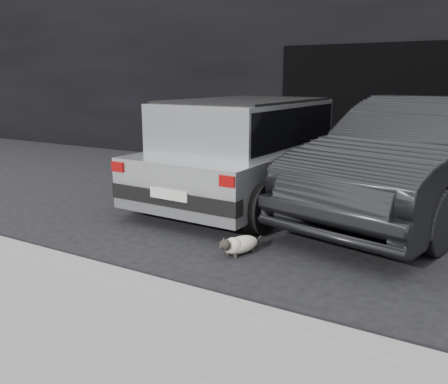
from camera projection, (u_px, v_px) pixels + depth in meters
The scene contains 9 objects.
ground at pixel (232, 216), 6.83m from camera, with size 80.00×80.00×0.00m, color black.
building_facade at pixel (401, 53), 10.77m from camera, with size 34.00×4.00×5.00m, color black.
garage_opening at pixel (376, 111), 9.37m from camera, with size 4.00×0.10×2.60m, color black.
curb at pixel (185, 298), 4.15m from camera, with size 18.00×0.25×0.12m, color gray.
sidewalk at pixel (81, 369), 3.14m from camera, with size 18.00×2.20×0.11m, color gray.
silver_hatchback at pixel (250, 146), 7.57m from camera, with size 2.29×4.45×1.62m.
second_car at pixel (421, 158), 6.69m from camera, with size 1.78×5.10×1.68m, color black.
cat_siamese at pixel (238, 245), 5.32m from camera, with size 0.36×0.70×0.25m.
cat_white at pixel (183, 204), 6.76m from camera, with size 0.85×0.34×0.40m.
Camera 1 is at (3.23, -5.71, 1.93)m, focal length 38.00 mm.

